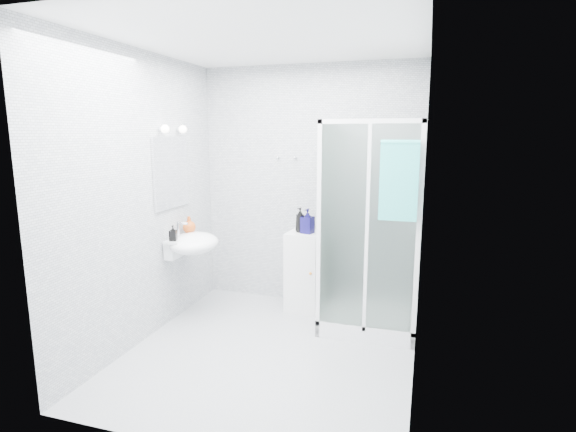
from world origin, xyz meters
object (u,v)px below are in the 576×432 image
(storage_cabinet, at_px, (304,271))
(soap_dispenser_orange, at_px, (189,225))
(shampoo_bottle_b, at_px, (308,221))
(soap_dispenser_black, at_px, (173,233))
(hand_towel, at_px, (399,179))
(shampoo_bottle_a, at_px, (300,220))
(shower_enclosure, at_px, (361,283))
(wall_basin, at_px, (192,243))

(storage_cabinet, bearing_deg, soap_dispenser_orange, -156.80)
(shampoo_bottle_b, xyz_separation_m, soap_dispenser_black, (-1.14, -0.74, -0.04))
(hand_towel, bearing_deg, shampoo_bottle_a, 147.07)
(shower_enclosure, bearing_deg, shampoo_bottle_b, 158.68)
(shower_enclosure, xyz_separation_m, wall_basin, (-1.66, -0.32, 0.35))
(shampoo_bottle_b, bearing_deg, wall_basin, -152.12)
(wall_basin, xyz_separation_m, hand_towel, (1.99, -0.09, 0.71))
(wall_basin, relative_size, storage_cabinet, 0.66)
(hand_towel, bearing_deg, shampoo_bottle_b, 145.88)
(shampoo_bottle_a, relative_size, soap_dispenser_black, 1.73)
(soap_dispenser_orange, bearing_deg, shower_enclosure, 4.53)
(shampoo_bottle_a, bearing_deg, soap_dispenser_black, -143.65)
(hand_towel, xyz_separation_m, shampoo_bottle_a, (-1.03, 0.67, -0.53))
(shampoo_bottle_a, xyz_separation_m, soap_dispenser_black, (-1.05, -0.77, -0.05))
(wall_basin, distance_m, soap_dispenser_black, 0.25)
(storage_cabinet, relative_size, shampoo_bottle_a, 3.29)
(wall_basin, height_order, storage_cabinet, wall_basin)
(hand_towel, xyz_separation_m, soap_dispenser_orange, (-2.11, 0.26, -0.56))
(shampoo_bottle_b, relative_size, soap_dispenser_orange, 1.49)
(shampoo_bottle_a, relative_size, shampoo_bottle_b, 1.01)
(hand_towel, distance_m, soap_dispenser_black, 2.16)
(soap_dispenser_orange, bearing_deg, wall_basin, -54.68)
(shampoo_bottle_a, height_order, soap_dispenser_black, shampoo_bottle_a)
(shampoo_bottle_a, height_order, shampoo_bottle_b, shampoo_bottle_a)
(hand_towel, height_order, shampoo_bottle_a, hand_towel)
(shower_enclosure, bearing_deg, soap_dispenser_black, -163.85)
(shampoo_bottle_a, bearing_deg, wall_basin, -148.67)
(wall_basin, bearing_deg, shampoo_bottle_a, 31.33)
(shower_enclosure, relative_size, wall_basin, 3.57)
(storage_cabinet, distance_m, soap_dispenser_black, 1.44)
(storage_cabinet, distance_m, shampoo_bottle_a, 0.56)
(shower_enclosure, xyz_separation_m, shampoo_bottle_a, (-0.70, 0.27, 0.54))
(shampoo_bottle_b, relative_size, soap_dispenser_black, 1.72)
(shower_enclosure, height_order, wall_basin, shower_enclosure)
(wall_basin, relative_size, soap_dispenser_black, 3.75)
(wall_basin, distance_m, hand_towel, 2.11)
(soap_dispenser_orange, bearing_deg, shampoo_bottle_a, 20.66)
(hand_towel, relative_size, soap_dispenser_orange, 3.89)
(hand_towel, relative_size, shampoo_bottle_a, 2.58)
(storage_cabinet, bearing_deg, shampoo_bottle_a, 178.69)
(storage_cabinet, bearing_deg, soap_dispenser_black, -141.52)
(shower_enclosure, xyz_separation_m, shampoo_bottle_b, (-0.61, 0.24, 0.53))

